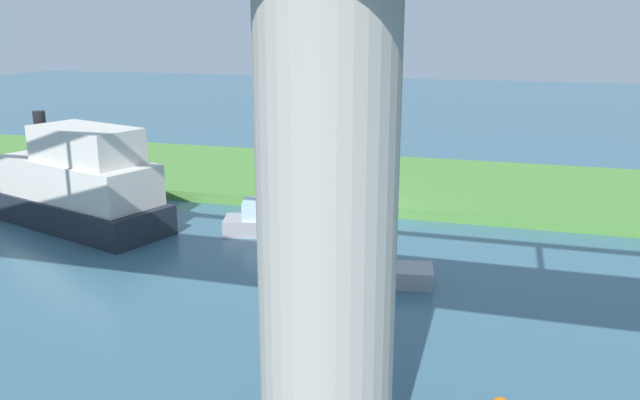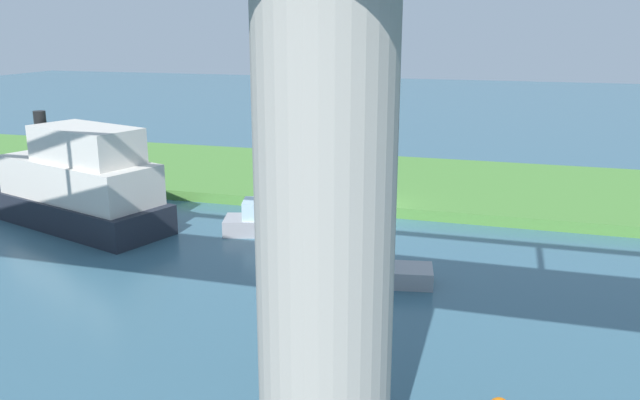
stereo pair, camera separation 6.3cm
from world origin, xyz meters
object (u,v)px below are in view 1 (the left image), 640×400
bridge_pylon (327,233)px  motorboat_red (77,186)px  skiff_small (372,270)px  riverboat_paddlewheel (273,221)px  person_on_bank (318,173)px  mooring_post (379,185)px

bridge_pylon → motorboat_red: size_ratio=0.98×
bridge_pylon → skiff_small: bearing=-83.4°
bridge_pylon → skiff_small: 10.84m
riverboat_paddlewheel → motorboat_red: bearing=9.1°
person_on_bank → skiff_small: (-5.15, 10.75, -0.74)m
bridge_pylon → riverboat_paddlewheel: bridge_pylon is taller
mooring_post → skiff_small: bearing=100.2°
skiff_small → riverboat_paddlewheel: size_ratio=0.87×
bridge_pylon → motorboat_red: (14.84, -12.60, -3.11)m
mooring_post → riverboat_paddlewheel: 6.56m
mooring_post → motorboat_red: bearing=30.1°
mooring_post → skiff_small: 9.90m
mooring_post → person_on_bank: bearing=-16.7°
bridge_pylon → skiff_small: bridge_pylon is taller
motorboat_red → riverboat_paddlewheel: bearing=-170.9°
motorboat_red → skiff_small: 14.04m
person_on_bank → riverboat_paddlewheel: size_ratio=0.30×
bridge_pylon → riverboat_paddlewheel: (6.32, -13.97, -4.40)m
skiff_small → motorboat_red: bearing=-11.5°
bridge_pylon → mooring_post: 20.14m
person_on_bank → bridge_pylon: bearing=107.0°
bridge_pylon → riverboat_paddlewheel: size_ratio=2.14×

